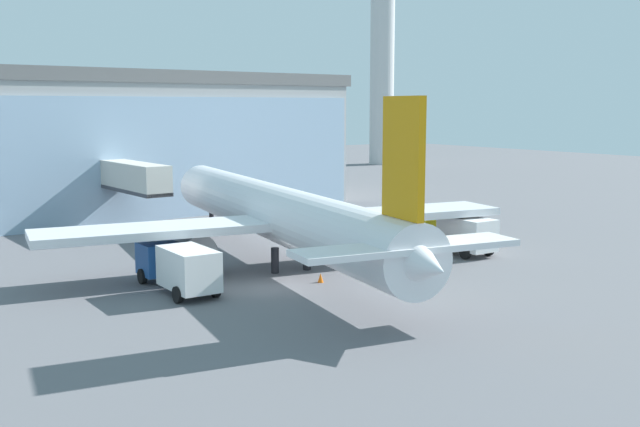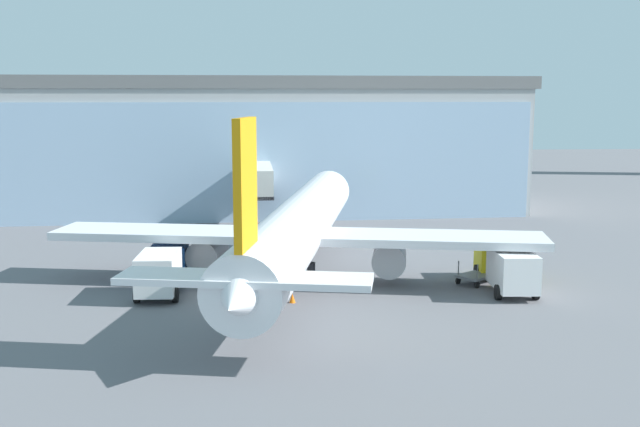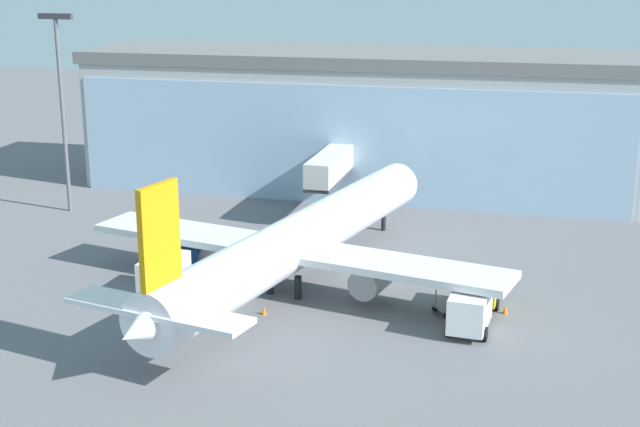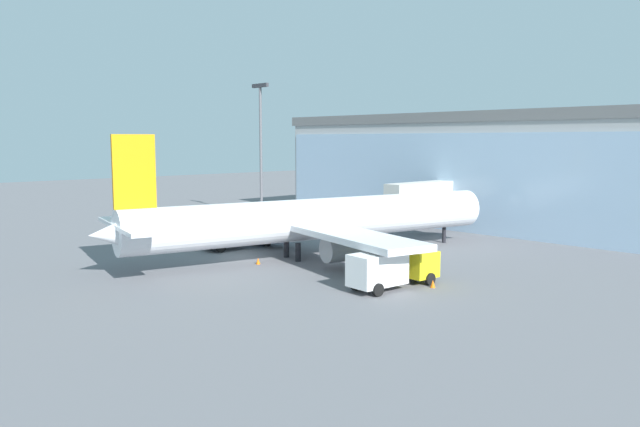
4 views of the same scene
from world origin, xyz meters
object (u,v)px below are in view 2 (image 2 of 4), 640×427
baggage_cart (478,275)px  airplane (298,228)px  jet_bridge (259,179)px  fuel_truck (506,266)px  safety_cone_wingtip (522,275)px  catering_truck (162,268)px  safety_cone_nose (292,298)px

baggage_cart → airplane: bearing=132.0°
jet_bridge → fuel_truck: jet_bridge is taller
fuel_truck → safety_cone_wingtip: (1.84, 2.35, -1.19)m
jet_bridge → baggage_cart: bearing=-149.0°
catering_truck → baggage_cart: catering_truck is taller
jet_bridge → baggage_cart: jet_bridge is taller
jet_bridge → safety_cone_wingtip: 27.63m
airplane → baggage_cart: (11.30, -1.89, -2.86)m
airplane → catering_truck: size_ratio=5.28×
safety_cone_nose → baggage_cart: bearing=17.1°
baggage_cart → jet_bridge: bearing=83.8°
catering_truck → baggage_cart: size_ratio=2.31×
catering_truck → fuel_truck: bearing=-90.8°
fuel_truck → safety_cone_wingtip: size_ratio=13.45×
catering_truck → jet_bridge: bearing=-12.2°
safety_cone_wingtip → jet_bridge: bearing=128.6°
catering_truck → fuel_truck: size_ratio=1.00×
catering_truck → baggage_cart: bearing=-86.2°
fuel_truck → safety_cone_nose: bearing=101.5°
airplane → safety_cone_wingtip: (14.40, -1.18, -3.08)m
jet_bridge → catering_truck: (-5.68, -22.75, -2.90)m
catering_truck → safety_cone_wingtip: (22.74, 1.41, -1.19)m
airplane → safety_cone_wingtip: size_ratio=70.65×
airplane → baggage_cart: size_ratio=12.19×
baggage_cart → safety_cone_wingtip: (3.09, 0.71, -0.23)m
airplane → fuel_truck: bearing=-94.8°
jet_bridge → catering_truck: bearing=164.6°
catering_truck → safety_cone_nose: catering_truck is taller
jet_bridge → airplane: (2.67, -20.16, -1.01)m
baggage_cart → safety_cone_wingtip: baggage_cart is taller
jet_bridge → safety_cone_wingtip: (17.06, -21.34, -4.10)m
jet_bridge → airplane: airplane is taller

